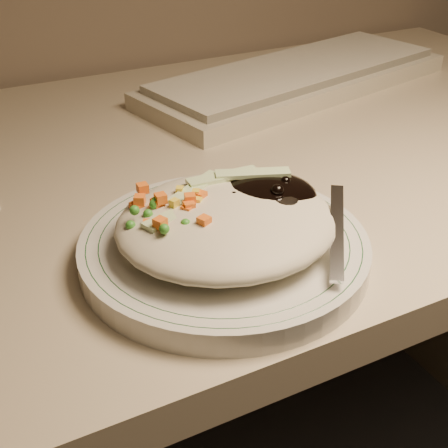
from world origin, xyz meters
name	(u,v)px	position (x,y,z in m)	size (l,w,h in m)	color
desk	(183,292)	(0.00, 1.38, 0.54)	(1.40, 0.70, 0.74)	tan
plate	(224,249)	(-0.05, 1.16, 0.75)	(0.25, 0.25, 0.02)	silver
plate_rim	(224,240)	(-0.05, 1.16, 0.76)	(0.24, 0.24, 0.00)	#144723
meal	(229,218)	(-0.05, 1.16, 0.78)	(0.21, 0.19, 0.05)	#C0B79C
keyboard	(297,78)	(0.26, 1.52, 0.76)	(0.53, 0.28, 0.04)	#B0A791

